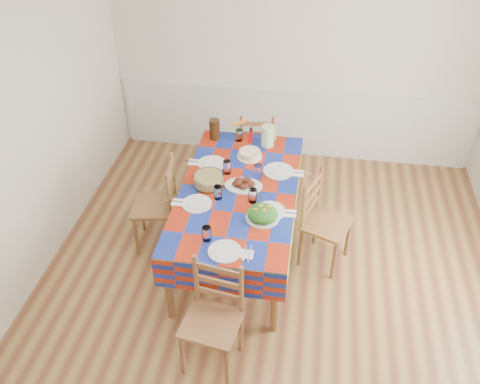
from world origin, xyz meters
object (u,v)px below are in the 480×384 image
object	(u,v)px
tea_pitcher	(215,129)
chair_near	(213,319)
green_pitcher	(268,136)
chair_left	(159,205)
chair_far	(257,147)
meat_platter	(243,184)
dining_table	(239,197)
chair_right	(323,222)

from	to	relation	value
tea_pitcher	chair_near	size ratio (longest dim) A/B	0.23
green_pitcher	chair_left	distance (m)	1.35
chair_near	chair_far	world-z (taller)	chair_near
meat_platter	tea_pitcher	distance (m)	0.94
dining_table	chair_right	size ratio (longest dim) A/B	2.09
chair_right	chair_left	bearing A→B (deg)	111.77
chair_near	tea_pitcher	bearing A→B (deg)	109.68
chair_far	chair_right	xyz separation A→B (m)	(0.82, -1.28, 0.02)
meat_platter	chair_far	xyz separation A→B (m)	(-0.03, 1.25, -0.36)
meat_platter	chair_near	distance (m)	1.38
chair_near	chair_right	size ratio (longest dim) A/B	1.01
tea_pitcher	chair_far	bearing A→B (deg)	46.21
chair_near	chair_left	size ratio (longest dim) A/B	0.99
meat_platter	chair_right	xyz separation A→B (m)	(0.78, -0.03, -0.34)
meat_platter	chair_right	size ratio (longest dim) A/B	0.37
green_pitcher	chair_near	size ratio (longest dim) A/B	0.23
meat_platter	chair_left	bearing A→B (deg)	-177.31
chair_far	chair_left	bearing A→B (deg)	50.68
dining_table	chair_near	world-z (taller)	chair_near
chair_left	green_pitcher	bearing A→B (deg)	119.61
green_pitcher	chair_left	world-z (taller)	green_pitcher
dining_table	chair_left	bearing A→B (deg)	179.46
meat_platter	chair_right	world-z (taller)	chair_right
chair_right	tea_pitcher	bearing A→B (deg)	76.66
dining_table	chair_far	bearing A→B (deg)	89.78
chair_near	green_pitcher	bearing A→B (deg)	94.25
green_pitcher	chair_far	world-z (taller)	green_pitcher
dining_table	chair_right	xyz separation A→B (m)	(0.82, 0.02, -0.23)
tea_pitcher	chair_left	distance (m)	1.04
dining_table	chair_far	xyz separation A→B (m)	(0.01, 1.30, -0.25)
dining_table	meat_platter	size ratio (longest dim) A/B	5.64
chair_near	chair_left	distance (m)	1.54
meat_platter	chair_near	xyz separation A→B (m)	(-0.03, -1.34, -0.34)
tea_pitcher	chair_near	world-z (taller)	tea_pitcher
tea_pitcher	chair_far	distance (m)	0.74
green_pitcher	chair_right	distance (m)	1.11
chair_far	chair_right	size ratio (longest dim) A/B	0.96
chair_near	chair_left	bearing A→B (deg)	131.31
dining_table	chair_far	distance (m)	1.32
tea_pitcher	meat_platter	bearing A→B (deg)	-61.66
meat_platter	chair_right	bearing A→B (deg)	-2.29
chair_near	chair_right	bearing A→B (deg)	67.02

